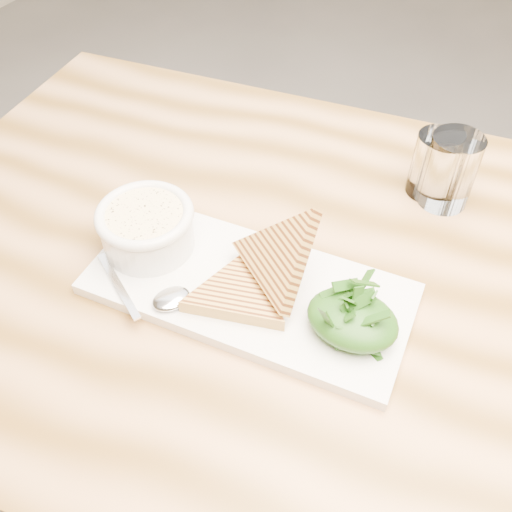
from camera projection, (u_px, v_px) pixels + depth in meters
The scene contains 15 objects.
floor at pixel (333, 410), 1.46m from camera, with size 6.00×6.00×0.00m, color #635E5A.
table_top at pixel (302, 278), 0.77m from camera, with size 1.19×0.80×0.04m, color #B58150.
table_leg_bl at pixel (153, 209), 1.43m from camera, with size 0.06×0.06×0.74m, color #B58150.
platter at pixel (249, 289), 0.72m from camera, with size 0.40×0.18×0.02m, color white.
soup_bowl at pixel (148, 232), 0.74m from camera, with size 0.12×0.12×0.05m, color white.
soup at pixel (144, 215), 0.72m from camera, with size 0.10×0.10×0.01m, color #F8DC9B.
bowl_rim at pixel (144, 214), 0.72m from camera, with size 0.13×0.13×0.01m, color white.
sandwich_flat at pixel (239, 293), 0.69m from camera, with size 0.15×0.15×0.02m, color #B98A3D, non-canonical shape.
sandwich_lean at pixel (278, 256), 0.68m from camera, with size 0.15×0.15×0.08m, color #B98A3D, non-canonical shape.
salad_base at pixel (352, 319), 0.65m from camera, with size 0.11×0.08×0.04m, color #103B0F.
arugula_pile at pixel (353, 316), 0.64m from camera, with size 0.11×0.10×0.05m, color #2C5A15, non-canonical shape.
spoon_bowl at pixel (171, 299), 0.69m from camera, with size 0.04×0.05×0.01m, color silver.
spoon_handle at pixel (118, 285), 0.71m from camera, with size 0.12×0.01×0.00m, color silver.
glass_near at pixel (434, 165), 0.82m from camera, with size 0.06×0.06×0.10m, color white.
glass_far at pixel (450, 171), 0.80m from camera, with size 0.07×0.07×0.11m, color white.
Camera 1 is at (0.15, -0.71, 1.34)m, focal length 40.00 mm.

